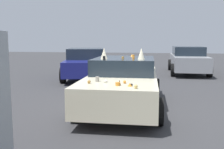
{
  "coord_description": "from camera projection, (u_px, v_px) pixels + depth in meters",
  "views": [
    {
      "loc": [
        -6.88,
        -0.86,
        1.84
      ],
      "look_at": [
        0.0,
        0.3,
        0.9
      ],
      "focal_mm": 41.42,
      "sensor_mm": 36.0,
      "label": 1
    }
  ],
  "objects": [
    {
      "name": "parked_sedan_far_right",
      "position": [
        86.0,
        63.0,
        12.44
      ],
      "size": [
        4.76,
        2.78,
        1.43
      ],
      "rotation": [
        0.0,
        0.0,
        3.36
      ],
      "color": "navy",
      "rests_on": "ground"
    },
    {
      "name": "art_car_decorated",
      "position": [
        123.0,
        82.0,
        7.11
      ],
      "size": [
        4.48,
        2.12,
        1.63
      ],
      "rotation": [
        0.0,
        0.0,
        3.16
      ],
      "color": "beige",
      "rests_on": "ground"
    },
    {
      "name": "ground_plane",
      "position": [
        123.0,
        107.0,
        7.11
      ],
      "size": [
        60.0,
        60.0,
        0.0
      ],
      "primitive_type": "plane",
      "color": "#38383A"
    },
    {
      "name": "parked_sedan_near_right",
      "position": [
        188.0,
        60.0,
        14.25
      ],
      "size": [
        4.58,
        1.98,
        1.47
      ],
      "rotation": [
        0.0,
        0.0,
        3.14
      ],
      "color": "gray",
      "rests_on": "ground"
    }
  ]
}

